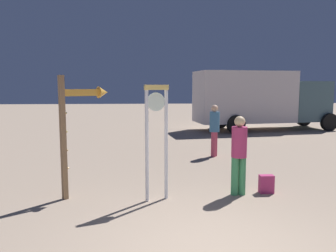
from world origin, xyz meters
TOP-DOWN VIEW (x-y plane):
  - standing_clock at (-0.69, 2.33)m, footprint 0.49×0.24m
  - arrow_sign at (-2.26, 2.72)m, footprint 0.98×0.78m
  - person_near_clock at (1.04, 2.51)m, footprint 0.32×0.32m
  - backpack at (1.68, 2.59)m, footprint 0.30×0.21m
  - person_distant at (1.35, 6.40)m, footprint 0.32×0.32m
  - box_truck_near at (5.09, 12.87)m, footprint 7.40×3.22m

SIDE VIEW (x-z plane):
  - backpack at x=1.68m, z-range 0.00..0.39m
  - person_near_clock at x=1.04m, z-range 0.10..1.76m
  - person_distant at x=1.35m, z-range 0.10..1.78m
  - standing_clock at x=-0.69m, z-range 0.25..2.55m
  - arrow_sign at x=-2.26m, z-range 0.40..2.90m
  - box_truck_near at x=5.09m, z-range 0.14..3.18m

